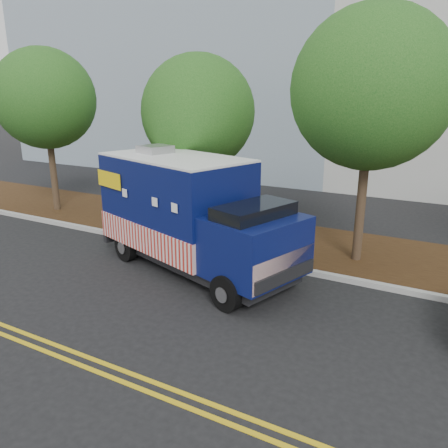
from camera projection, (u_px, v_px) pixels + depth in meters
The scene contains 9 objects.
ground at pixel (141, 261), 13.09m from camera, with size 120.00×120.00×0.00m, color black.
curb at pixel (169, 245), 14.25m from camera, with size 120.00×0.18×0.15m, color #9E9E99.
mulch_strip at pixel (202, 228), 16.01m from camera, with size 120.00×4.00×0.15m, color black.
centerline_near at pixel (9, 327), 9.35m from camera, with size 120.00×0.10×0.01m, color gold.
tree_a at pixel (45, 99), 17.07m from camera, with size 3.90×3.90×6.56m.
tree_b at pixel (198, 113), 14.77m from camera, with size 3.86×3.86×6.13m.
tree_c at pixel (372, 89), 11.46m from camera, with size 4.28×4.28×7.07m.
sign_post at pixel (146, 206), 14.53m from camera, with size 0.06×0.06×2.40m, color #473828.
food_truck at pixel (189, 216), 12.20m from camera, with size 6.76×4.14×3.36m.
Camera 1 is at (8.04, -9.54, 4.82)m, focal length 35.00 mm.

